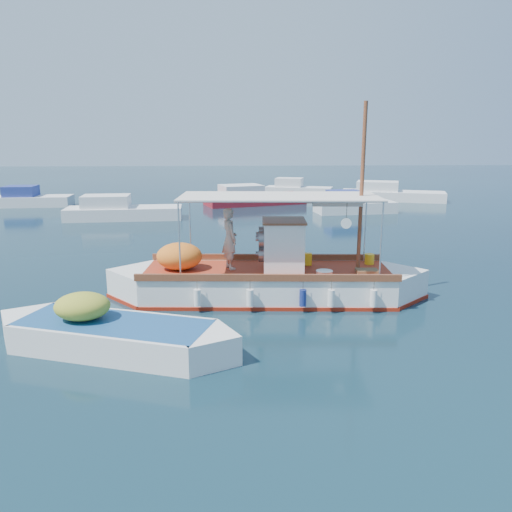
{
  "coord_description": "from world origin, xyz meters",
  "views": [
    {
      "loc": [
        -1.99,
        -16.13,
        5.29
      ],
      "look_at": [
        -1.14,
        0.0,
        1.43
      ],
      "focal_mm": 35.0,
      "sensor_mm": 36.0,
      "label": 1
    }
  ],
  "objects": [
    {
      "name": "dinghy",
      "position": [
        -5.04,
        -4.12,
        0.35
      ],
      "size": [
        6.46,
        3.37,
        1.66
      ],
      "rotation": [
        0.0,
        0.0,
        -0.32
      ],
      "color": "white",
      "rests_on": "ground"
    },
    {
      "name": "bg_boat_nw",
      "position": [
        -9.21,
        16.97,
        0.49
      ],
      "size": [
        7.63,
        2.91,
        1.8
      ],
      "rotation": [
        0.0,
        0.0,
        0.07
      ],
      "color": "silver",
      "rests_on": "ground"
    },
    {
      "name": "bg_boat_far_n",
      "position": [
        4.24,
        30.15,
        0.49
      ],
      "size": [
        6.4,
        3.74,
        1.8
      ],
      "rotation": [
        0.0,
        0.0,
        -0.31
      ],
      "color": "silver",
      "rests_on": "ground"
    },
    {
      "name": "bg_boat_ne",
      "position": [
        6.8,
        19.01,
        0.49
      ],
      "size": [
        5.84,
        2.86,
        1.8
      ],
      "rotation": [
        0.0,
        0.0,
        0.12
      ],
      "color": "silver",
      "rests_on": "ground"
    },
    {
      "name": "fishing_caique",
      "position": [
        -0.85,
        -0.06,
        0.59
      ],
      "size": [
        10.81,
        3.49,
        6.6
      ],
      "rotation": [
        0.0,
        0.0,
        -0.06
      ],
      "color": "white",
      "rests_on": "ground"
    },
    {
      "name": "bg_boat_e",
      "position": [
        11.69,
        26.03,
        0.49
      ],
      "size": [
        8.96,
        5.19,
        1.8
      ],
      "rotation": [
        0.0,
        0.0,
        -0.32
      ],
      "color": "silver",
      "rests_on": "ground"
    },
    {
      "name": "bg_boat_far_w",
      "position": [
        -17.6,
        23.79,
        0.49
      ],
      "size": [
        5.88,
        2.61,
        1.8
      ],
      "rotation": [
        0.0,
        0.0,
        0.05
      ],
      "color": "silver",
      "rests_on": "ground"
    },
    {
      "name": "bg_boat_n",
      "position": [
        -0.2,
        23.93,
        0.49
      ],
      "size": [
        8.4,
        5.07,
        1.8
      ],
      "rotation": [
        0.0,
        0.0,
        0.31
      ],
      "color": "maroon",
      "rests_on": "ground"
    },
    {
      "name": "ground",
      "position": [
        0.0,
        0.0,
        0.0
      ],
      "size": [
        160.0,
        160.0,
        0.0
      ],
      "primitive_type": "plane",
      "color": "black",
      "rests_on": "ground"
    }
  ]
}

